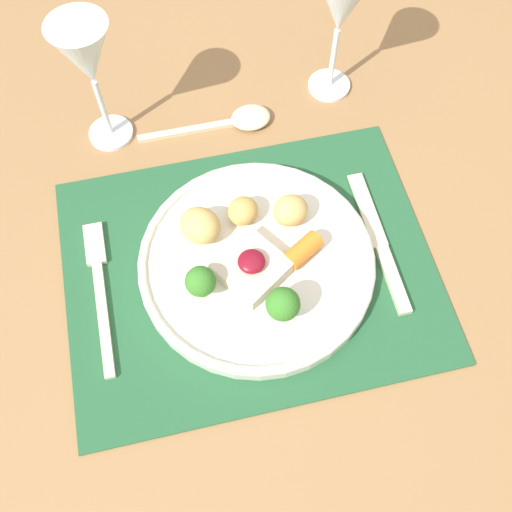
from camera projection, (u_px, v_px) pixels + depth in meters
ground_plane at (253, 411)px, 1.40m from camera, size 8.00×8.00×0.00m
dining_table at (250, 297)px, 0.82m from camera, size 1.22×1.19×0.75m
placemat at (249, 268)px, 0.74m from camera, size 0.45×0.35×0.00m
dinner_plate at (255, 258)px, 0.73m from camera, size 0.29×0.29×0.07m
fork at (100, 285)px, 0.72m from camera, size 0.02×0.20×0.01m
knife at (382, 250)px, 0.74m from camera, size 0.02×0.20×0.01m
spoon at (239, 120)px, 0.84m from camera, size 0.19×0.05×0.02m
wine_glass_near at (341, 7)px, 0.75m from camera, size 0.07×0.07×0.19m
wine_glass_far at (87, 59)px, 0.71m from camera, size 0.07×0.07×0.19m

